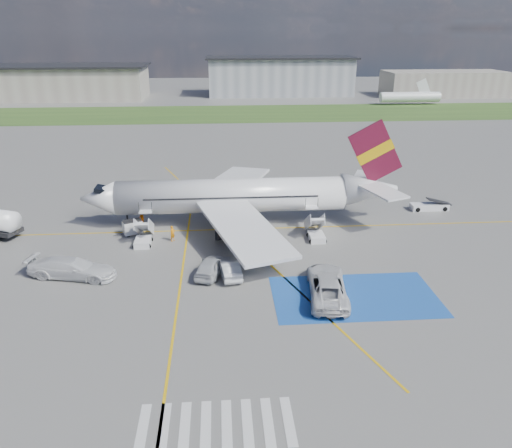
% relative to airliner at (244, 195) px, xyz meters
% --- Properties ---
extents(ground, '(400.00, 400.00, 0.00)m').
position_rel_airliner_xyz_m(ground, '(-1.51, -14.00, -3.39)').
color(ground, '#60605E').
rests_on(ground, ground).
extents(grass_strip, '(400.00, 30.00, 0.01)m').
position_rel_airliner_xyz_m(grass_strip, '(-1.51, 81.00, -3.39)').
color(grass_strip, '#2D4C1E').
rests_on(grass_strip, ground).
extents(taxiway_line_main, '(120.00, 0.20, 0.01)m').
position_rel_airliner_xyz_m(taxiway_line_main, '(-1.51, -2.00, -3.39)').
color(taxiway_line_main, gold).
rests_on(taxiway_line_main, ground).
extents(taxiway_line_cross, '(0.20, 60.00, 0.01)m').
position_rel_airliner_xyz_m(taxiway_line_cross, '(-6.51, -24.00, -3.39)').
color(taxiway_line_cross, gold).
rests_on(taxiway_line_cross, ground).
extents(taxiway_line_diag, '(20.71, 56.45, 0.01)m').
position_rel_airliner_xyz_m(taxiway_line_diag, '(-1.51, -2.00, -3.39)').
color(taxiway_line_diag, gold).
rests_on(taxiway_line_diag, ground).
extents(staging_box, '(14.00, 8.00, 0.01)m').
position_rel_airliner_xyz_m(staging_box, '(8.49, -18.00, -3.39)').
color(staging_box, '#1B4DA4').
rests_on(staging_box, ground).
extents(crosswalk, '(9.00, 4.00, 0.01)m').
position_rel_airliner_xyz_m(crosswalk, '(-3.31, -32.00, -3.39)').
color(crosswalk, silver).
rests_on(crosswalk, ground).
extents(terminal_west, '(60.00, 22.00, 10.00)m').
position_rel_airliner_xyz_m(terminal_west, '(-56.51, 116.00, 1.61)').
color(terminal_west, gray).
rests_on(terminal_west, ground).
extents(terminal_centre, '(48.00, 18.00, 12.00)m').
position_rel_airliner_xyz_m(terminal_centre, '(18.49, 121.00, 2.61)').
color(terminal_centre, gray).
rests_on(terminal_centre, ground).
extents(terminal_east, '(40.00, 16.00, 8.00)m').
position_rel_airliner_xyz_m(terminal_east, '(73.49, 114.00, 0.61)').
color(terminal_east, gray).
rests_on(terminal_east, ground).
extents(airliner, '(36.81, 32.95, 11.92)m').
position_rel_airliner_xyz_m(airliner, '(0.00, 0.00, 0.00)').
color(airliner, silver).
rests_on(airliner, ground).
extents(airstairs_fwd, '(1.90, 5.20, 3.60)m').
position_rel_airliner_xyz_m(airstairs_fwd, '(-11.01, -5.30, -2.77)').
color(airstairs_fwd, silver).
rests_on(airstairs_fwd, ground).
extents(airstairs_aft, '(1.90, 5.20, 3.60)m').
position_rel_airliner_xyz_m(airstairs_aft, '(7.49, -5.30, -2.77)').
color(airstairs_aft, silver).
rests_on(airstairs_aft, ground).
extents(gpu_cart, '(2.31, 1.93, 1.66)m').
position_rel_airliner_xyz_m(gpu_cart, '(-12.52, -2.65, -2.65)').
color(gpu_cart, silver).
rests_on(gpu_cart, ground).
extents(belt_loader, '(5.02, 1.90, 1.50)m').
position_rel_airliner_xyz_m(belt_loader, '(23.52, 2.83, -3.02)').
color(belt_loader, silver).
rests_on(belt_loader, ground).
extents(car_silver_a, '(3.29, 5.34, 1.70)m').
position_rel_airliner_xyz_m(car_silver_a, '(-3.81, -13.00, -2.54)').
color(car_silver_a, silver).
rests_on(car_silver_a, ground).
extents(car_silver_b, '(2.40, 4.98, 1.57)m').
position_rel_airliner_xyz_m(car_silver_b, '(-2.11, -13.36, -2.61)').
color(car_silver_b, '#A6A9AD').
rests_on(car_silver_b, ground).
extents(van_white_a, '(3.82, 6.96, 2.49)m').
position_rel_airliner_xyz_m(van_white_a, '(6.16, -17.55, -2.15)').
color(van_white_a, silver).
rests_on(van_white_a, ground).
extents(van_white_b, '(6.61, 3.89, 2.43)m').
position_rel_airliner_xyz_m(van_white_b, '(-16.46, -12.57, -2.18)').
color(van_white_b, silver).
rests_on(van_white_b, ground).
extents(crew_fwd, '(0.72, 0.75, 1.73)m').
position_rel_airliner_xyz_m(crew_fwd, '(-7.96, -4.82, -2.53)').
color(crew_fwd, orange).
rests_on(crew_fwd, ground).
extents(crew_nose, '(0.84, 0.95, 1.63)m').
position_rel_airliner_xyz_m(crew_nose, '(-11.95, 0.18, -2.58)').
color(crew_nose, orange).
rests_on(crew_nose, ground).
extents(crew_aft, '(0.86, 1.07, 1.70)m').
position_rel_airliner_xyz_m(crew_aft, '(3.23, -8.42, -2.54)').
color(crew_aft, '#FF650D').
rests_on(crew_aft, ground).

